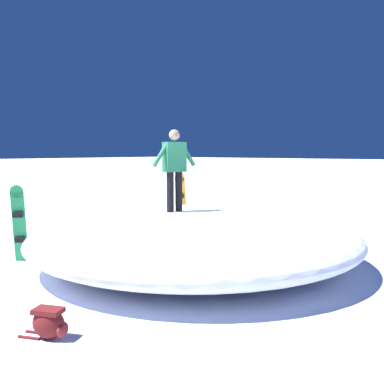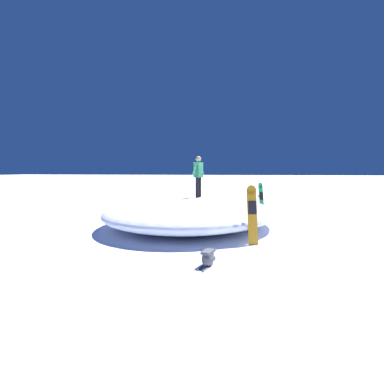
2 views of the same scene
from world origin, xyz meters
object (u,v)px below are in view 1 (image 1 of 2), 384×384
object	(u,v)px
snowboarder_standing	(174,165)
backpack_near	(49,323)
snowboard_secondary_upright	(19,223)
snowboard_primary_upright	(181,202)
backpack_far	(251,222)

from	to	relation	value
snowboarder_standing	backpack_near	bearing A→B (deg)	16.72
snowboard_secondary_upright	backpack_near	world-z (taller)	snowboard_secondary_upright
snowboard_primary_upright	backpack_near	world-z (taller)	snowboard_primary_upright
snowboard_secondary_upright	backpack_far	bearing A→B (deg)	165.01
snowboard_primary_upright	snowboard_secondary_upright	size ratio (longest dim) A/B	1.07
snowboard_primary_upright	backpack_far	size ratio (longest dim) A/B	2.54
snowboard_secondary_upright	snowboard_primary_upright	bearing A→B (deg)	171.71
backpack_near	backpack_far	bearing A→B (deg)	-166.12
snowboard_primary_upright	backpack_far	xyz separation A→B (m)	(-1.94, 1.04, -0.70)
snowboarder_standing	snowboard_primary_upright	size ratio (longest dim) A/B	0.94
snowboard_primary_upright	backpack_far	world-z (taller)	snowboard_primary_upright
snowboard_primary_upright	backpack_near	distance (m)	6.52
backpack_near	snowboard_primary_upright	bearing A→B (deg)	-152.95
snowboard_primary_upright	snowboard_secondary_upright	distance (m)	4.32
snowboard_primary_upright	backpack_far	distance (m)	2.31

